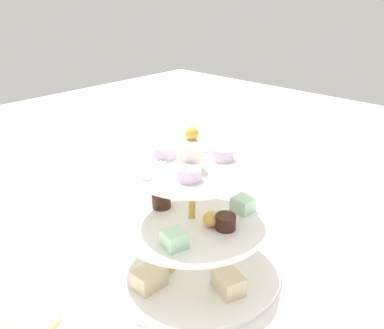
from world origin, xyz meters
name	(u,v)px	position (x,y,z in m)	size (l,w,h in m)	color
ground_plane	(192,269)	(0.00, 0.00, 0.00)	(2.40, 2.40, 0.00)	white
tiered_serving_stand	(192,230)	(0.00, 0.00, 0.07)	(0.28, 0.28, 0.24)	white
water_glass_tall_right	(149,176)	(-0.10, -0.21, 0.06)	(0.07, 0.07, 0.13)	silver
butter_knife_left	(319,220)	(-0.28, 0.08, 0.00)	(0.17, 0.01, 0.00)	silver
butter_knife_right	(21,258)	(0.18, -0.23, 0.00)	(0.17, 0.01, 0.00)	silver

